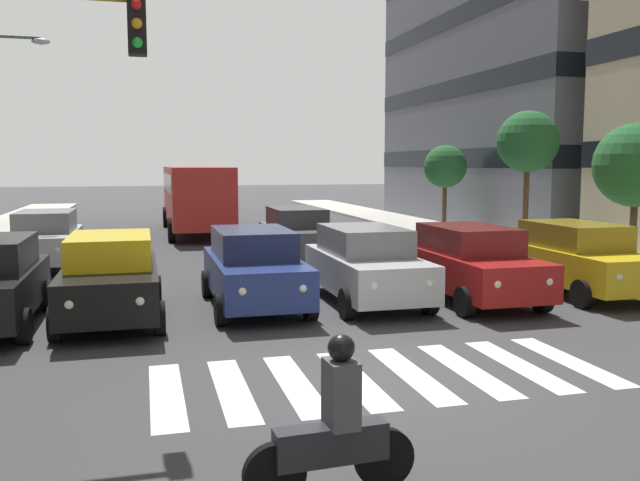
% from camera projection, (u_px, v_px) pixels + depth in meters
% --- Properties ---
extents(ground_plane, '(180.00, 180.00, 0.00)m').
position_uv_depth(ground_plane, '(383.00, 376.00, 10.01)').
color(ground_plane, '#38383A').
extents(crosswalk_markings, '(6.75, 2.80, 0.01)m').
position_uv_depth(crosswalk_markings, '(383.00, 376.00, 10.01)').
color(crosswalk_markings, silver).
rests_on(crosswalk_markings, ground_plane).
extents(car_0, '(2.02, 4.44, 1.72)m').
position_uv_depth(car_0, '(577.00, 258.00, 16.27)').
color(car_0, gold).
rests_on(car_0, ground_plane).
extents(car_1, '(2.02, 4.44, 1.72)m').
position_uv_depth(car_1, '(471.00, 263.00, 15.43)').
color(car_1, maroon).
rests_on(car_1, ground_plane).
extents(car_2, '(2.02, 4.44, 1.72)m').
position_uv_depth(car_2, '(366.00, 264.00, 15.23)').
color(car_2, '#B2B7BC').
rests_on(car_2, ground_plane).
extents(car_3, '(2.02, 4.44, 1.72)m').
position_uv_depth(car_3, '(254.00, 268.00, 14.72)').
color(car_3, navy).
rests_on(car_3, ground_plane).
extents(car_4, '(2.02, 4.44, 1.72)m').
position_uv_depth(car_4, '(111.00, 277.00, 13.54)').
color(car_4, black).
rests_on(car_4, ground_plane).
extents(car_row2_0, '(2.02, 4.44, 1.72)m').
position_uv_depth(car_row2_0, '(46.00, 239.00, 20.38)').
color(car_row2_0, '#B2B7BC').
rests_on(car_row2_0, ground_plane).
extents(car_row2_1, '(2.02, 4.44, 1.72)m').
position_uv_depth(car_row2_1, '(297.00, 234.00, 21.85)').
color(car_row2_1, '#474C51').
rests_on(car_row2_1, ground_plane).
extents(bus_behind_traffic, '(2.78, 10.50, 3.00)m').
position_uv_depth(bus_behind_traffic, '(195.00, 192.00, 30.80)').
color(bus_behind_traffic, red).
rests_on(bus_behind_traffic, ground_plane).
extents(motorcycle_with_rider, '(1.70, 0.38, 1.57)m').
position_uv_depth(motorcycle_with_rider, '(334.00, 431.00, 6.34)').
color(motorcycle_with_rider, black).
rests_on(motorcycle_with_rider, ground_plane).
extents(street_tree_1, '(2.36, 2.36, 4.14)m').
position_uv_depth(street_tree_1, '(636.00, 166.00, 18.85)').
color(street_tree_1, '#513823').
rests_on(street_tree_1, sidewalk_left).
extents(street_tree_2, '(2.20, 2.20, 4.89)m').
position_uv_depth(street_tree_2, '(528.00, 142.00, 24.07)').
color(street_tree_2, '#513823').
rests_on(street_tree_2, sidewalk_left).
extents(street_tree_3, '(1.96, 1.96, 3.84)m').
position_uv_depth(street_tree_3, '(445.00, 167.00, 30.75)').
color(street_tree_3, '#513823').
rests_on(street_tree_3, sidewalk_left).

